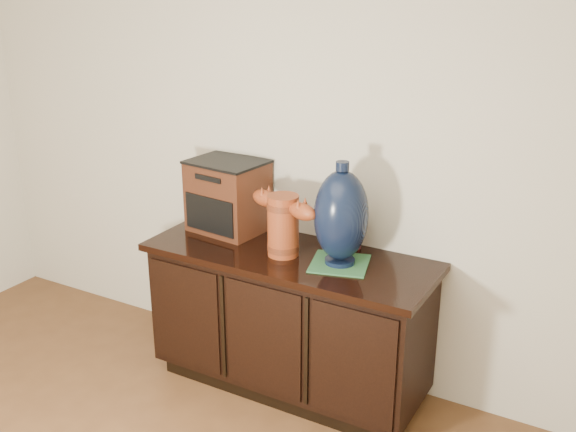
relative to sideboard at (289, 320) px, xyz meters
The scene contains 6 objects.
sideboard is the anchor object (origin of this frame).
terracotta_vessel 0.54m from the sideboard, 124.15° to the right, with size 0.43×0.20×0.31m.
tv_radio 0.72m from the sideboard, 164.21° to the left, with size 0.41×0.35×0.38m.
green_mat 0.46m from the sideboard, ahead, with size 0.27×0.27×0.01m, color #2B5F36.
lamp_base 0.67m from the sideboard, ahead, with size 0.31×0.31×0.50m.
spray_can 0.57m from the sideboard, 40.80° to the left, with size 0.06×0.06×0.18m.
Camera 1 is at (1.49, -0.43, 2.07)m, focal length 42.00 mm.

